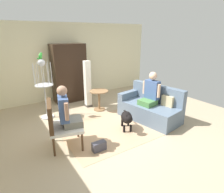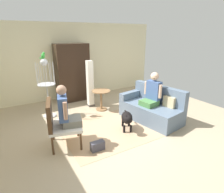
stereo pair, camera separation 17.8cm
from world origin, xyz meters
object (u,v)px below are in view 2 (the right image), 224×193
object	(u,v)px
person_on_armchair	(66,110)
bird_cage_stand	(46,84)
armchair	(58,121)
dog	(127,118)
person_on_couch	(152,92)
handbag	(98,146)
parrot	(43,56)
column_lamp	(90,84)
armoire_cabinet	(72,73)
round_end_table	(101,97)
couch	(152,108)

from	to	relation	value
person_on_armchair	bird_cage_stand	bearing A→B (deg)	89.80
armchair	dog	bearing A→B (deg)	-5.58
person_on_couch	handbag	xyz separation A→B (m)	(-1.90, -0.55, -0.70)
parrot	bird_cage_stand	bearing A→B (deg)	0.00
parrot	column_lamp	xyz separation A→B (m)	(1.36, 0.15, -0.99)
bird_cage_stand	handbag	bearing A→B (deg)	-78.67
person_on_couch	armoire_cabinet	bearing A→B (deg)	114.82
bird_cage_stand	handbag	xyz separation A→B (m)	(0.44, -2.20, -0.87)
person_on_armchair	handbag	size ratio (longest dim) A/B	2.98
person_on_armchair	round_end_table	xyz separation A→B (m)	(1.52, 1.39, -0.40)
couch	dog	distance (m)	0.96
armchair	dog	distance (m)	1.64
person_on_armchair	bird_cage_stand	xyz separation A→B (m)	(0.01, 1.69, 0.16)
couch	person_on_couch	distance (m)	0.48
couch	armoire_cabinet	world-z (taller)	armoire_cabinet
person_on_armchair	handbag	distance (m)	0.98
bird_cage_stand	armoire_cabinet	bearing A→B (deg)	43.21
round_end_table	bird_cage_stand	distance (m)	1.64
bird_cage_stand	column_lamp	distance (m)	1.39
column_lamp	couch	bearing A→B (deg)	-60.02
round_end_table	dog	xyz separation A→B (m)	(-0.07, -1.50, -0.08)
round_end_table	bird_cage_stand	world-z (taller)	bird_cage_stand
parrot	column_lamp	bearing A→B (deg)	6.43
person_on_couch	round_end_table	bearing A→B (deg)	121.79
round_end_table	parrot	bearing A→B (deg)	168.50
armchair	person_on_couch	xyz separation A→B (m)	(2.52, 0.00, 0.22)
bird_cage_stand	parrot	xyz separation A→B (m)	(-0.00, -0.00, 0.76)
armchair	handbag	distance (m)	0.95
dog	bird_cage_stand	size ratio (longest dim) A/B	0.43
handbag	dog	bearing A→B (deg)	21.66
person_on_couch	column_lamp	world-z (taller)	column_lamp
parrot	armoire_cabinet	distance (m)	1.69
round_end_table	armoire_cabinet	distance (m)	1.52
armoire_cabinet	handbag	world-z (taller)	armoire_cabinet
round_end_table	handbag	world-z (taller)	round_end_table
armchair	bird_cage_stand	size ratio (longest dim) A/B	0.61
column_lamp	armchair	bearing A→B (deg)	-130.36
armchair	handbag	world-z (taller)	armchair
armoire_cabinet	handbag	distance (m)	3.42
armchair	round_end_table	size ratio (longest dim) A/B	1.63
armchair	column_lamp	xyz separation A→B (m)	(1.53, 1.80, 0.16)
armchair	dog	size ratio (longest dim) A/B	1.42
person_on_couch	parrot	bearing A→B (deg)	144.89
person_on_armchair	column_lamp	distance (m)	2.30
round_end_table	couch	bearing A→B (deg)	-56.40
armoire_cabinet	couch	bearing A→B (deg)	-64.23
round_end_table	column_lamp	world-z (taller)	column_lamp
person_on_couch	dog	world-z (taller)	person_on_couch
dog	armoire_cabinet	world-z (taller)	armoire_cabinet
round_end_table	parrot	distance (m)	2.03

